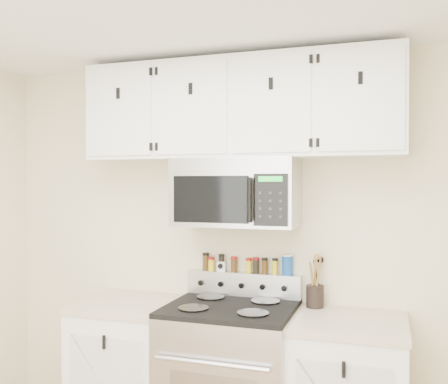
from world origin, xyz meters
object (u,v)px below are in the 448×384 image
object	(u,v)px
salt_canister	(287,265)
range	(231,382)
utensil_crock	(315,294)
microwave	(237,192)

from	to	relation	value
salt_canister	range	bearing A→B (deg)	-135.70
utensil_crock	salt_canister	xyz separation A→B (m)	(-0.18, 0.05, 0.17)
utensil_crock	salt_canister	size ratio (longest dim) A/B	2.42
range	microwave	size ratio (longest dim) A/B	1.45
microwave	salt_canister	distance (m)	0.57
utensil_crock	salt_canister	distance (m)	0.25
microwave	salt_canister	world-z (taller)	microwave
range	salt_canister	world-z (taller)	salt_canister
range	utensil_crock	world-z (taller)	utensil_crock
salt_canister	microwave	bearing A→B (deg)	-151.69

